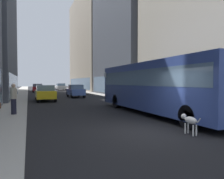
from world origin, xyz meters
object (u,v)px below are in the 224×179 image
object	(u,v)px
traffic_light_near	(217,72)
pedestrian_in_coat	(14,99)
transit_bus	(156,85)
car_yellow_taxi	(45,93)
car_white_van	(61,87)
dalmatian_dog	(189,120)
car_blue_hatchback	(76,91)
car_red_coupe	(37,88)

from	to	relation	value
traffic_light_near	pedestrian_in_coat	bearing A→B (deg)	156.68
transit_bus	car_yellow_taxi	bearing A→B (deg)	115.06
car_yellow_taxi	pedestrian_in_coat	world-z (taller)	pedestrian_in_coat
transit_bus	pedestrian_in_coat	xyz separation A→B (m)	(-7.97, 1.83, -0.77)
traffic_light_near	car_white_van	bearing A→B (deg)	92.75
car_white_van	traffic_light_near	distance (m)	43.84
car_yellow_taxi	pedestrian_in_coat	distance (m)	10.42
car_white_van	dalmatian_dog	xyz separation A→B (m)	(-1.69, -46.11, -0.31)
car_white_van	car_yellow_taxi	bearing A→B (deg)	-100.83
car_blue_hatchback	dalmatian_dog	distance (m)	20.93
dalmatian_dog	traffic_light_near	bearing A→B (deg)	31.76
transit_bus	pedestrian_in_coat	distance (m)	8.21
car_yellow_taxi	dalmatian_dog	world-z (taller)	car_yellow_taxi
car_blue_hatchback	car_white_van	size ratio (longest dim) A/B	0.89
car_blue_hatchback	dalmatian_dog	world-z (taller)	car_blue_hatchback
transit_bus	car_blue_hatchback	world-z (taller)	transit_bus
car_white_van	dalmatian_dog	size ratio (longest dim) A/B	4.55
transit_bus	car_yellow_taxi	xyz separation A→B (m)	(-5.60, 11.98, -0.95)
transit_bus	car_white_van	distance (m)	41.27
transit_bus	car_yellow_taxi	world-z (taller)	transit_bus
car_white_van	pedestrian_in_coat	bearing A→B (deg)	-101.43
car_blue_hatchback	car_white_van	distance (m)	25.24
car_white_van	car_red_coupe	bearing A→B (deg)	-122.99
car_red_coupe	car_white_van	distance (m)	10.29
car_blue_hatchback	car_red_coupe	distance (m)	17.03
transit_bus	car_yellow_taxi	distance (m)	13.25
car_blue_hatchback	traffic_light_near	size ratio (longest dim) A/B	1.15
car_yellow_taxi	traffic_light_near	world-z (taller)	traffic_light_near
car_white_van	dalmatian_dog	distance (m)	46.15
car_red_coupe	dalmatian_dog	bearing A→B (deg)	-84.05
car_white_van	car_yellow_taxi	xyz separation A→B (m)	(-5.60, -29.28, 0.00)
dalmatian_dog	traffic_light_near	world-z (taller)	traffic_light_near
car_white_van	pedestrian_in_coat	xyz separation A→B (m)	(-7.97, -39.42, 0.19)
transit_bus	dalmatian_dog	size ratio (longest dim) A/B	11.98
dalmatian_dog	traffic_light_near	xyz separation A→B (m)	(3.79, 2.35, 1.92)
transit_bus	car_white_van	world-z (taller)	transit_bus
dalmatian_dog	transit_bus	bearing A→B (deg)	70.79
car_blue_hatchback	dalmatian_dog	bearing A→B (deg)	-90.25
car_red_coupe	car_white_van	world-z (taller)	same
car_blue_hatchback	car_red_coupe	world-z (taller)	same
car_white_van	pedestrian_in_coat	size ratio (longest dim) A/B	2.59
car_blue_hatchback	traffic_light_near	distance (m)	19.01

